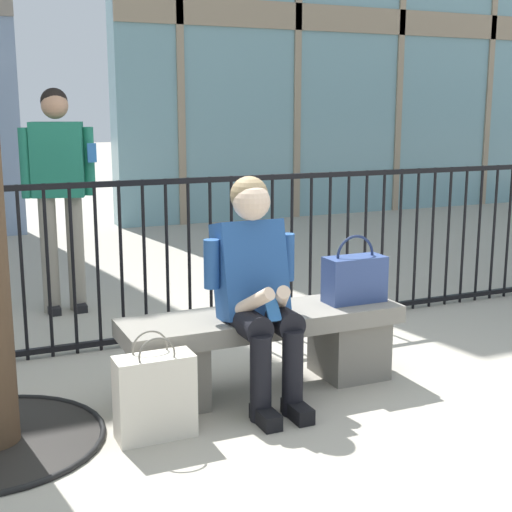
{
  "coord_description": "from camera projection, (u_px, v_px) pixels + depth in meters",
  "views": [
    {
      "loc": [
        -1.61,
        -3.53,
        1.56
      ],
      "look_at": [
        0.0,
        0.1,
        0.75
      ],
      "focal_mm": 50.85,
      "sensor_mm": 36.0,
      "label": 1
    }
  ],
  "objects": [
    {
      "name": "ground_plane",
      "position": [
        263.0,
        388.0,
        4.11
      ],
      "size": [
        60.0,
        60.0,
        0.0
      ],
      "primitive_type": "plane",
      "color": "#A8A091"
    },
    {
      "name": "stone_bench",
      "position": [
        263.0,
        343.0,
        4.06
      ],
      "size": [
        1.6,
        0.44,
        0.45
      ],
      "color": "gray",
      "rests_on": "ground"
    },
    {
      "name": "seated_person_with_phone",
      "position": [
        257.0,
        284.0,
        3.83
      ],
      "size": [
        0.52,
        0.66,
        1.21
      ],
      "color": "black",
      "rests_on": "ground"
    },
    {
      "name": "handbag_on_bench",
      "position": [
        355.0,
        278.0,
        4.22
      ],
      "size": [
        0.36,
        0.17,
        0.4
      ],
      "color": "#33477F",
      "rests_on": "stone_bench"
    },
    {
      "name": "shopping_bag",
      "position": [
        155.0,
        396.0,
        3.47
      ],
      "size": [
        0.38,
        0.17,
        0.52
      ],
      "color": "beige",
      "rests_on": "ground"
    },
    {
      "name": "bystander_at_railing",
      "position": [
        59.0,
        183.0,
        5.5
      ],
      "size": [
        0.55,
        0.32,
        1.71
      ],
      "color": "gray",
      "rests_on": "ground"
    },
    {
      "name": "plaza_railing",
      "position": [
        200.0,
        258.0,
        4.93
      ],
      "size": [
        9.17,
        0.04,
        1.11
      ],
      "color": "black",
      "rests_on": "ground"
    }
  ]
}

